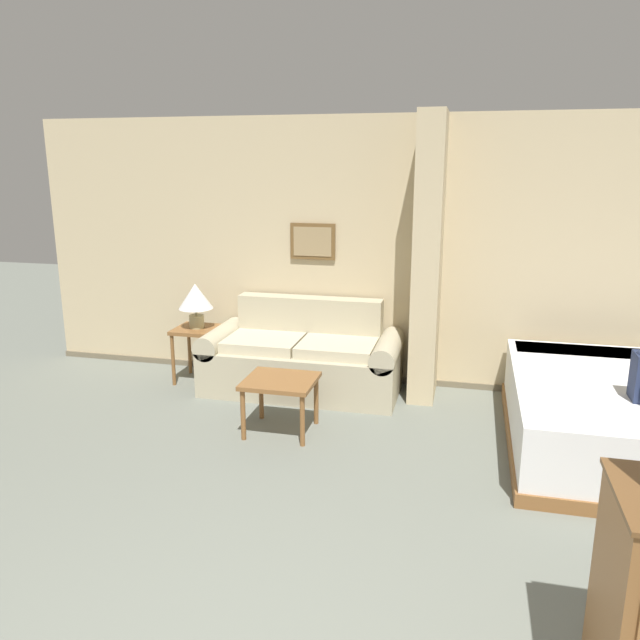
% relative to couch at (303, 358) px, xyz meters
% --- Properties ---
extents(wall_back, '(7.57, 0.16, 2.60)m').
position_rel_couch_xyz_m(wall_back, '(0.85, 0.48, 0.98)').
color(wall_back, '#CCB78E').
rests_on(wall_back, ground_plane).
extents(wall_partition_pillar, '(0.24, 0.57, 2.60)m').
position_rel_couch_xyz_m(wall_partition_pillar, '(1.14, 0.14, 0.98)').
color(wall_partition_pillar, '#CCB78E').
rests_on(wall_partition_pillar, ground_plane).
extents(couch, '(1.89, 0.84, 0.87)m').
position_rel_couch_xyz_m(couch, '(0.00, 0.00, 0.00)').
color(couch, '#B7AD8E').
rests_on(couch, ground_plane).
extents(coffee_table, '(0.57, 0.52, 0.46)m').
position_rel_couch_xyz_m(coffee_table, '(0.08, -0.98, 0.07)').
color(coffee_table, brown).
rests_on(coffee_table, ground_plane).
extents(side_table, '(0.43, 0.43, 0.55)m').
position_rel_couch_xyz_m(side_table, '(-1.10, 0.01, 0.14)').
color(side_table, brown).
rests_on(side_table, ground_plane).
extents(table_lamp, '(0.34, 0.34, 0.45)m').
position_rel_couch_xyz_m(table_lamp, '(-1.10, 0.01, 0.54)').
color(table_lamp, tan).
rests_on(table_lamp, side_table).
extents(bed, '(1.52, 2.13, 0.55)m').
position_rel_couch_xyz_m(bed, '(2.65, -0.68, -0.04)').
color(bed, brown).
rests_on(bed, ground_plane).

